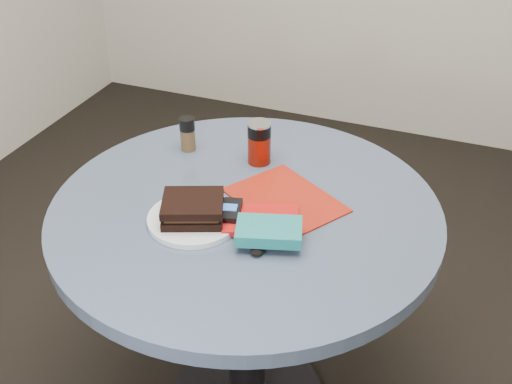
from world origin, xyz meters
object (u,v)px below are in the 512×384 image
(red_book, at_px, (261,220))
(mp3_player, at_px, (230,210))
(plate, at_px, (194,219))
(headphones, at_px, (249,246))
(soda_can, at_px, (259,142))
(magazine, at_px, (285,200))
(table, at_px, (246,256))
(sandwich, at_px, (193,209))
(pepper_grinder, at_px, (188,134))
(novel, at_px, (269,231))

(red_book, xyz_separation_m, mp3_player, (-0.08, -0.01, 0.02))
(plate, xyz_separation_m, mp3_player, (0.08, 0.04, 0.02))
(red_book, bearing_deg, headphones, -103.92)
(soda_can, bearing_deg, magazine, -50.00)
(table, xyz_separation_m, soda_can, (-0.05, 0.22, 0.23))
(magazine, relative_size, red_book, 1.55)
(sandwich, bearing_deg, magazine, 43.54)
(table, bearing_deg, red_book, -41.99)
(sandwich, relative_size, red_book, 1.00)
(red_book, relative_size, headphones, 1.99)
(pepper_grinder, height_order, headphones, pepper_grinder)
(pepper_grinder, bearing_deg, table, -38.49)
(pepper_grinder, xyz_separation_m, novel, (0.37, -0.33, -0.02))
(sandwich, xyz_separation_m, novel, (0.20, -0.01, -0.01))
(sandwich, relative_size, pepper_grinder, 1.79)
(red_book, bearing_deg, soda_can, 93.06)
(table, height_order, novel, novel)
(table, relative_size, magazine, 3.56)
(plate, bearing_deg, soda_can, 82.00)
(pepper_grinder, relative_size, mp3_player, 1.01)
(table, distance_m, mp3_player, 0.20)
(plate, xyz_separation_m, magazine, (0.18, 0.17, -0.00))
(sandwich, xyz_separation_m, headphones, (0.17, -0.05, -0.03))
(pepper_grinder, height_order, mp3_player, pepper_grinder)
(red_book, bearing_deg, plate, 177.91)
(magazine, bearing_deg, sandwich, -104.28)
(pepper_grinder, relative_size, headphones, 1.11)
(novel, bearing_deg, table, 114.91)
(soda_can, distance_m, red_book, 0.30)
(novel, bearing_deg, magazine, 79.82)
(mp3_player, bearing_deg, magazine, 51.54)
(red_book, bearing_deg, novel, -73.76)
(pepper_grinder, distance_m, red_book, 0.43)
(plate, bearing_deg, red_book, 16.75)
(sandwich, height_order, headphones, sandwich)
(mp3_player, distance_m, headphones, 0.13)
(table, height_order, pepper_grinder, pepper_grinder)
(red_book, bearing_deg, sandwich, 179.11)
(headphones, bearing_deg, magazine, 86.51)
(pepper_grinder, relative_size, magazine, 0.36)
(plate, distance_m, soda_can, 0.33)
(soda_can, bearing_deg, mp3_player, -83.31)
(red_book, xyz_separation_m, novel, (0.04, -0.06, 0.02))
(plate, bearing_deg, sandwich, -75.98)
(magazine, relative_size, headphones, 3.08)
(novel, relative_size, headphones, 1.67)
(plate, bearing_deg, table, 49.22)
(table, xyz_separation_m, magazine, (0.09, 0.06, 0.17))
(mp3_player, bearing_deg, novel, -24.33)
(pepper_grinder, xyz_separation_m, red_book, (0.33, -0.27, -0.04))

